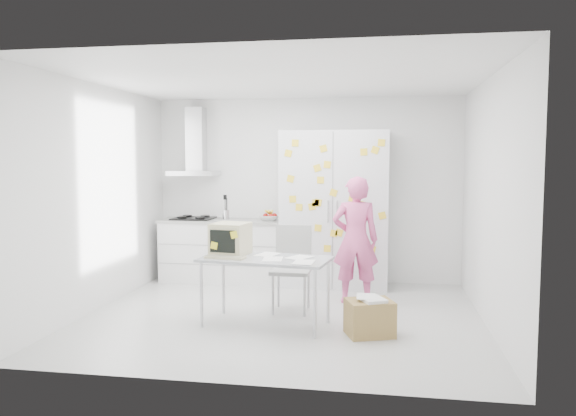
% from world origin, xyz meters
% --- Properties ---
extents(floor, '(4.50, 4.00, 0.02)m').
position_xyz_m(floor, '(0.00, 0.00, -0.01)').
color(floor, silver).
rests_on(floor, ground).
extents(walls, '(4.52, 4.01, 2.70)m').
position_xyz_m(walls, '(0.00, 0.72, 1.35)').
color(walls, white).
rests_on(walls, ground).
extents(ceiling, '(4.50, 4.00, 0.02)m').
position_xyz_m(ceiling, '(0.00, 0.00, 2.70)').
color(ceiling, white).
rests_on(ceiling, walls).
extents(counter_run, '(1.84, 0.63, 1.28)m').
position_xyz_m(counter_run, '(-1.20, 1.70, 0.47)').
color(counter_run, white).
rests_on(counter_run, ground).
extents(range_hood, '(0.70, 0.48, 1.01)m').
position_xyz_m(range_hood, '(-1.65, 1.84, 1.96)').
color(range_hood, silver).
rests_on(range_hood, walls).
extents(tall_cabinet, '(1.50, 0.68, 2.20)m').
position_xyz_m(tall_cabinet, '(0.45, 1.67, 1.10)').
color(tall_cabinet, silver).
rests_on(tall_cabinet, ground).
extents(person, '(0.63, 0.46, 1.60)m').
position_xyz_m(person, '(0.79, 0.78, 0.80)').
color(person, '#E65997').
rests_on(person, ground).
extents(desk, '(1.46, 0.88, 1.10)m').
position_xyz_m(desk, '(-0.40, -0.29, 0.83)').
color(desk, '#ACB0B7').
rests_on(desk, ground).
extents(chair, '(0.46, 0.46, 1.01)m').
position_xyz_m(chair, '(0.06, 0.30, 0.57)').
color(chair, '#A5A6A3').
rests_on(chair, ground).
extents(cardboard_box, '(0.55, 0.50, 0.40)m').
position_xyz_m(cardboard_box, '(1.00, -0.54, 0.19)').
color(cardboard_box, olive).
rests_on(cardboard_box, ground).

